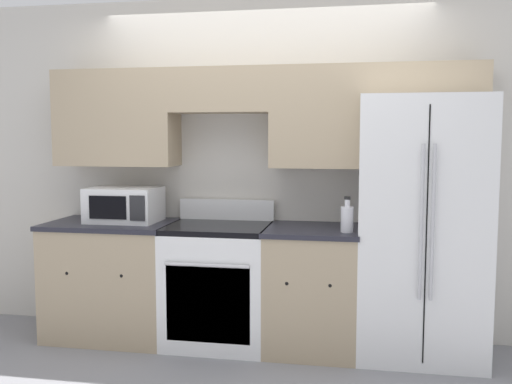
{
  "coord_description": "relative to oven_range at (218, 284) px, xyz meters",
  "views": [
    {
      "loc": [
        0.74,
        -3.72,
        1.54
      ],
      "look_at": [
        -0.0,
        0.31,
        1.14
      ],
      "focal_mm": 40.0,
      "sensor_mm": 36.0,
      "label": 1
    }
  ],
  "objects": [
    {
      "name": "wall_back",
      "position": [
        0.3,
        0.28,
        0.99
      ],
      "size": [
        8.0,
        0.39,
        2.6
      ],
      "color": "beige",
      "rests_on": "ground_plane"
    },
    {
      "name": "microwave",
      "position": [
        -0.75,
        0.04,
        0.57
      ],
      "size": [
        0.52,
        0.39,
        0.26
      ],
      "color": "white",
      "rests_on": "lower_cabinets_left"
    },
    {
      "name": "lower_cabinets_right",
      "position": [
        0.7,
        -0.0,
        -0.0
      ],
      "size": [
        0.67,
        0.64,
        0.89
      ],
      "color": "tan",
      "rests_on": "ground_plane"
    },
    {
      "name": "bottle",
      "position": [
        0.94,
        -0.14,
        0.54
      ],
      "size": [
        0.09,
        0.09,
        0.24
      ],
      "color": "silver",
      "rests_on": "lower_cabinets_right"
    },
    {
      "name": "refrigerator",
      "position": [
        1.45,
        0.04,
        0.46
      ],
      "size": [
        0.86,
        0.73,
        1.82
      ],
      "color": "white",
      "rests_on": "ground_plane"
    },
    {
      "name": "oven_range",
      "position": [
        0.0,
        0.0,
        0.0
      ],
      "size": [
        0.75,
        0.65,
        1.05
      ],
      "color": "white",
      "rests_on": "ground_plane"
    },
    {
      "name": "ground_plane",
      "position": [
        0.28,
        -0.31,
        -0.45
      ],
      "size": [
        12.0,
        12.0,
        0.0
      ],
      "primitive_type": "plane",
      "color": "gray"
    },
    {
      "name": "lower_cabinets_left",
      "position": [
        -0.84,
        -0.0,
        -0.0
      ],
      "size": [
        0.96,
        0.64,
        0.89
      ],
      "color": "tan",
      "rests_on": "ground_plane"
    }
  ]
}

